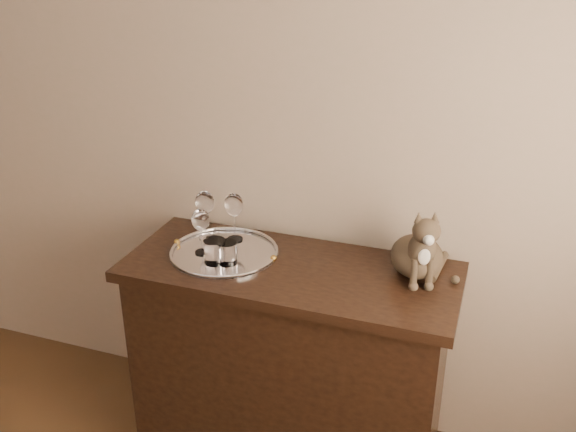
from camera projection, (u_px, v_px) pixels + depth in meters
name	position (u px, v px, depth m)	size (l,w,h in m)	color
wall_back	(172.00, 95.00, 2.52)	(4.00, 0.10, 2.70)	tan
sideboard	(290.00, 364.00, 2.46)	(1.20, 0.50, 0.85)	black
tray	(224.00, 253.00, 2.37)	(0.40, 0.40, 0.01)	silver
wine_glass_a	(205.00, 215.00, 2.44)	(0.07, 0.07, 0.19)	silver
wine_glass_b	(234.00, 217.00, 2.42)	(0.07, 0.07, 0.19)	white
wine_glass_c	(201.00, 231.00, 2.33)	(0.07, 0.07, 0.17)	silver
tumbler_a	(227.00, 253.00, 2.28)	(0.07, 0.07, 0.08)	silver
tumbler_b	(215.00, 251.00, 2.28)	(0.08, 0.08, 0.09)	silver
cat	(418.00, 238.00, 2.18)	(0.28, 0.26, 0.28)	#47392A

